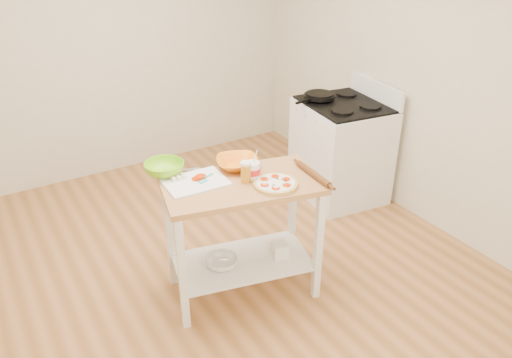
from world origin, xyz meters
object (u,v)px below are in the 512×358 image
object	(u,v)px
pizza	(275,184)
yogurt_tub	(252,171)
orange_bowl	(237,163)
shelf_glass_bowl	(222,262)
skillet	(319,96)
beer_pint	(246,172)
spatula	(205,179)
cutting_board	(195,181)
rolling_pin	(313,174)
knife	(175,171)
shelf_bin	(280,250)
green_bowl	(164,169)
prep_island	(242,215)
gas_stove	(341,150)

from	to	relation	value
pizza	yogurt_tub	world-z (taller)	yogurt_tub
orange_bowl	shelf_glass_bowl	xyz separation A→B (m)	(-0.24, -0.18, -0.64)
skillet	beer_pint	world-z (taller)	beer_pint
skillet	spatula	distance (m)	1.79
cutting_board	shelf_glass_bowl	bearing A→B (deg)	-50.09
skillet	rolling_pin	xyz separation A→B (m)	(-0.95, -1.16, -0.05)
knife	rolling_pin	distance (m)	0.94
skillet	spatula	size ratio (longest dim) A/B	3.24
beer_pint	shelf_bin	size ratio (longest dim) A/B	1.34
shelf_glass_bowl	skillet	bearing A→B (deg)	31.36
green_bowl	knife	bearing A→B (deg)	-26.69
rolling_pin	beer_pint	bearing A→B (deg)	156.82
beer_pint	orange_bowl	bearing A→B (deg)	75.40
spatula	beer_pint	xyz separation A→B (m)	(0.22, -0.15, 0.06)
yogurt_tub	spatula	bearing A→B (deg)	153.25
skillet	cutting_board	xyz separation A→B (m)	(-1.66, -0.81, -0.07)
prep_island	skillet	size ratio (longest dim) A/B	2.50
orange_bowl	rolling_pin	bearing A→B (deg)	-46.94
skillet	yogurt_tub	distance (m)	1.63
shelf_bin	knife	bearing A→B (deg)	143.27
skillet	pizza	distance (m)	1.68
gas_stove	orange_bowl	size ratio (longest dim) A/B	3.87
skillet	cutting_board	bearing A→B (deg)	-164.57
cutting_board	rolling_pin	size ratio (longest dim) A/B	1.12
gas_stove	cutting_board	bearing A→B (deg)	-154.15
cutting_board	prep_island	bearing A→B (deg)	-28.04
skillet	shelf_bin	bearing A→B (deg)	-147.64
spatula	green_bowl	bearing A→B (deg)	110.34
gas_stove	green_bowl	xyz separation A→B (m)	(-1.92, -0.39, 0.47)
knife	yogurt_tub	distance (m)	0.54
green_bowl	rolling_pin	distance (m)	1.01
yogurt_tub	rolling_pin	bearing A→B (deg)	-27.85
prep_island	cutting_board	distance (m)	0.41
skillet	knife	distance (m)	1.83
skillet	cutting_board	distance (m)	1.85
spatula	shelf_glass_bowl	world-z (taller)	spatula
spatula	rolling_pin	world-z (taller)	rolling_pin
pizza	rolling_pin	world-z (taller)	pizza
cutting_board	shelf_bin	xyz separation A→B (m)	(0.52, -0.25, -0.59)
skillet	beer_pint	bearing A→B (deg)	-155.01
cutting_board	rolling_pin	distance (m)	0.79
skillet	cutting_board	size ratio (longest dim) A/B	1.11
green_bowl	beer_pint	xyz separation A→B (m)	(0.41, -0.38, 0.03)
orange_bowl	rolling_pin	xyz separation A→B (m)	(0.37, -0.39, -0.01)
pizza	spatula	size ratio (longest dim) A/B	2.04
prep_island	green_bowl	size ratio (longest dim) A/B	4.20
beer_pint	green_bowl	bearing A→B (deg)	137.26
rolling_pin	shelf_bin	world-z (taller)	rolling_pin
prep_island	rolling_pin	bearing A→B (deg)	-23.03
skillet	gas_stove	bearing A→B (deg)	-66.18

